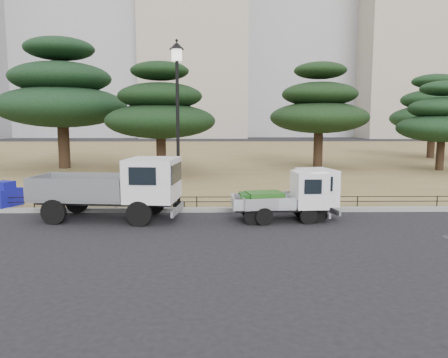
{
  "coord_description": "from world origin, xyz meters",
  "views": [
    {
      "loc": [
        -0.25,
        -13.2,
        3.28
      ],
      "look_at": [
        0.0,
        2.0,
        1.3
      ],
      "focal_mm": 35.0,
      "sensor_mm": 36.0,
      "label": 1
    }
  ],
  "objects_px": {
    "truck_large": "(116,186)",
    "truck_kei_front": "(287,196)",
    "truck_kei_rear": "(294,195)",
    "street_lamp": "(177,97)"
  },
  "relations": [
    {
      "from": "truck_large",
      "to": "truck_kei_front",
      "type": "relative_size",
      "value": 1.58
    },
    {
      "from": "truck_kei_rear",
      "to": "street_lamp",
      "type": "height_order",
      "value": "street_lamp"
    },
    {
      "from": "truck_kei_front",
      "to": "street_lamp",
      "type": "xyz_separation_m",
      "value": [
        -3.76,
        1.73,
        3.38
      ]
    },
    {
      "from": "street_lamp",
      "to": "truck_large",
      "type": "bearing_deg",
      "value": -142.7
    },
    {
      "from": "truck_kei_front",
      "to": "street_lamp",
      "type": "height_order",
      "value": "street_lamp"
    },
    {
      "from": "truck_kei_front",
      "to": "truck_kei_rear",
      "type": "xyz_separation_m",
      "value": [
        0.29,
        0.16,
        0.03
      ]
    },
    {
      "from": "truck_large",
      "to": "truck_kei_front",
      "type": "bearing_deg",
      "value": 3.86
    },
    {
      "from": "truck_large",
      "to": "street_lamp",
      "type": "bearing_deg",
      "value": 43.34
    },
    {
      "from": "truck_kei_rear",
      "to": "street_lamp",
      "type": "distance_m",
      "value": 5.48
    },
    {
      "from": "truck_kei_front",
      "to": "truck_kei_rear",
      "type": "height_order",
      "value": "truck_kei_rear"
    }
  ]
}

